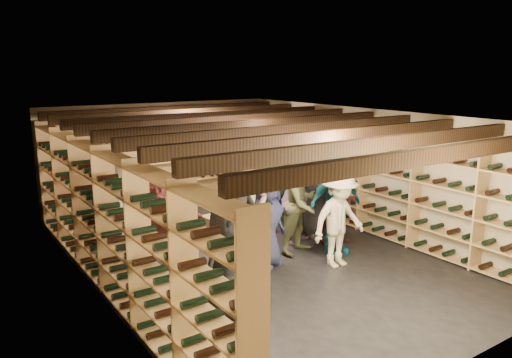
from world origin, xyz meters
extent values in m
plane|color=black|center=(0.00, 0.00, 0.00)|extent=(8.00, 8.00, 0.00)
cube|color=#BFB294|center=(0.00, 4.00, 1.20)|extent=(5.50, 0.02, 2.40)
cube|color=#BFB294|center=(0.00, -4.00, 1.20)|extent=(5.50, 0.02, 2.40)
cube|color=#BFB294|center=(-2.75, 0.00, 1.20)|extent=(0.02, 8.00, 2.40)
cube|color=#BFB294|center=(2.75, 0.00, 1.20)|extent=(0.02, 8.00, 2.40)
cube|color=beige|center=(0.00, 0.00, 2.40)|extent=(5.50, 8.00, 0.01)
cube|color=black|center=(0.00, -3.50, 2.26)|extent=(5.40, 0.12, 0.18)
cube|color=black|center=(0.00, -2.62, 2.26)|extent=(5.40, 0.12, 0.18)
cube|color=black|center=(0.00, -1.75, 2.26)|extent=(5.40, 0.12, 0.18)
cube|color=black|center=(0.00, -0.88, 2.26)|extent=(5.40, 0.12, 0.18)
cube|color=black|center=(0.00, 0.00, 2.26)|extent=(5.40, 0.12, 0.18)
cube|color=black|center=(0.00, 0.88, 2.26)|extent=(5.40, 0.12, 0.18)
cube|color=black|center=(0.00, 1.75, 2.26)|extent=(5.40, 0.12, 0.18)
cube|color=black|center=(0.00, 2.62, 2.26)|extent=(5.40, 0.12, 0.18)
cube|color=black|center=(0.00, 3.50, 2.26)|extent=(5.40, 0.12, 0.18)
cube|color=tan|center=(-2.57, 0.00, 1.07)|extent=(0.32, 7.50, 2.15)
cube|color=tan|center=(2.57, 0.00, 1.07)|extent=(0.32, 7.50, 2.15)
cube|color=tan|center=(0.00, 3.83, 1.07)|extent=(4.70, 0.30, 2.15)
cube|color=tan|center=(-1.30, 1.38, 0.09)|extent=(0.50, 0.33, 0.17)
cube|color=tan|center=(-1.30, 1.38, 0.26)|extent=(0.50, 0.33, 0.17)
cube|color=tan|center=(-1.30, 1.38, 0.43)|extent=(0.50, 0.33, 0.17)
cube|color=tan|center=(0.02, 1.45, 0.09)|extent=(0.52, 0.36, 0.17)
cube|color=tan|center=(0.02, 1.45, 0.26)|extent=(0.52, 0.36, 0.17)
cube|color=tan|center=(0.99, 2.95, 0.09)|extent=(0.56, 0.44, 0.17)
imported|color=black|center=(-1.61, -1.66, 0.74)|extent=(0.85, 0.70, 1.49)
imported|color=black|center=(-1.10, -1.13, 0.93)|extent=(0.72, 0.52, 1.85)
imported|color=#4D5233|center=(0.74, -0.35, 0.88)|extent=(1.01, 0.88, 1.76)
imported|color=#C5B697|center=(0.82, -1.17, 0.79)|extent=(1.02, 0.59, 1.58)
imported|color=#145C71|center=(1.16, -0.71, 0.88)|extent=(1.07, 0.54, 1.76)
imported|color=maroon|center=(-1.64, 0.39, 0.79)|extent=(1.52, 1.00, 1.57)
imported|color=#22264C|center=(-0.14, -0.52, 0.76)|extent=(0.87, 0.72, 1.51)
imported|color=gray|center=(-0.65, -0.71, 0.95)|extent=(0.72, 0.50, 1.90)
imported|color=#451C1D|center=(1.59, -0.37, 0.75)|extent=(0.88, 0.79, 1.50)
imported|color=beige|center=(-2.18, 0.30, 0.90)|extent=(1.33, 1.04, 1.80)
imported|color=#244D2C|center=(1.06, 0.86, 0.83)|extent=(1.05, 0.73, 1.66)
imported|color=slate|center=(0.99, 0.14, 0.75)|extent=(1.45, 0.95, 1.50)
imported|color=#2F3033|center=(1.54, 0.18, 0.93)|extent=(1.02, 0.78, 1.87)
camera|label=1|loc=(-4.60, -6.80, 3.17)|focal=35.00mm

